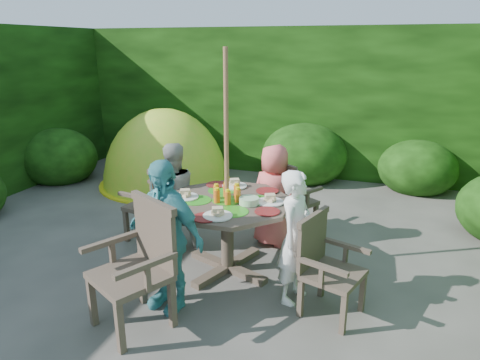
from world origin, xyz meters
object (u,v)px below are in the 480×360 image
(garden_chair_right, at_px, (326,265))
(garden_chair_left, at_px, (156,201))
(child_right, at_px, (296,237))
(dome_tent, at_px, (166,183))
(child_front, at_px, (165,236))
(garden_chair_front, at_px, (139,264))
(child_left, at_px, (173,197))
(parasol_pole, at_px, (227,167))
(child_back, at_px, (274,196))
(patio_table, at_px, (227,212))
(garden_chair_back, at_px, (287,197))

(garden_chair_right, height_order, garden_chair_left, garden_chair_left)
(child_right, distance_m, dome_tent, 3.86)
(child_right, xyz_separation_m, child_front, (-1.03, -0.46, 0.06))
(garden_chair_front, distance_m, child_right, 1.35)
(child_right, relative_size, child_front, 0.90)
(child_left, bearing_deg, garden_chair_front, 54.98)
(garden_chair_left, xyz_separation_m, child_front, (0.74, -1.15, 0.18))
(parasol_pole, xyz_separation_m, child_back, (0.29, 0.75, -0.51))
(child_left, bearing_deg, dome_tent, -110.41)
(garden_chair_front, bearing_deg, child_right, 61.51)
(parasol_pole, bearing_deg, child_front, -110.90)
(parasol_pole, height_order, garden_chair_right, parasol_pole)
(garden_chair_right, relative_size, dome_tent, 0.34)
(patio_table, height_order, dome_tent, dome_tent)
(parasol_pole, distance_m, child_right, 0.94)
(dome_tent, bearing_deg, garden_chair_left, -74.81)
(garden_chair_left, relative_size, child_front, 0.68)
(patio_table, relative_size, garden_chair_left, 1.84)
(patio_table, bearing_deg, garden_chair_back, 70.15)
(patio_table, bearing_deg, child_right, -20.98)
(garden_chair_left, relative_size, garden_chair_back, 1.02)
(garden_chair_front, distance_m, dome_tent, 3.80)
(parasol_pole, relative_size, child_right, 1.81)
(child_right, xyz_separation_m, child_left, (-1.49, 0.57, 0.00))
(garden_chair_left, height_order, garden_chair_front, garden_chair_front)
(parasol_pole, distance_m, garden_chair_right, 1.28)
(parasol_pole, relative_size, child_back, 1.87)
(parasol_pole, bearing_deg, garden_chair_back, 69.91)
(garden_chair_left, distance_m, garden_chair_back, 1.54)
(garden_chair_left, distance_m, child_right, 1.90)
(garden_chair_front, relative_size, child_back, 0.85)
(child_back, distance_m, dome_tent, 2.85)
(patio_table, height_order, parasol_pole, parasol_pole)
(patio_table, xyz_separation_m, child_back, (0.28, 0.75, -0.05))
(child_left, height_order, dome_tent, dome_tent)
(child_front, bearing_deg, child_left, 127.75)
(garden_chair_front, xyz_separation_m, child_left, (-0.37, 1.31, 0.07))
(child_left, xyz_separation_m, child_back, (1.03, 0.46, -0.02))
(parasol_pole, distance_m, child_left, 0.94)
(patio_table, xyz_separation_m, child_left, (-0.75, 0.29, -0.03))
(garden_chair_left, height_order, child_left, child_left)
(child_right, relative_size, child_back, 1.03)
(garden_chair_left, bearing_deg, garden_chair_back, 124.59)
(garden_chair_front, bearing_deg, child_front, 99.59)
(child_back, bearing_deg, patio_table, 85.09)
(patio_table, xyz_separation_m, child_right, (0.74, -0.28, -0.03))
(child_left, bearing_deg, garden_chair_right, 108.26)
(patio_table, xyz_separation_m, child_front, (-0.29, -0.75, 0.03))
(child_right, relative_size, dome_tent, 0.49)
(parasol_pole, distance_m, garden_chair_left, 1.26)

